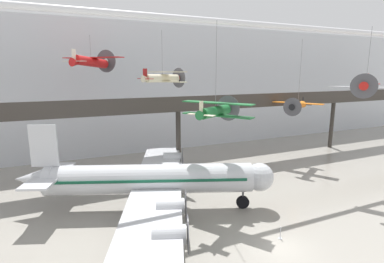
# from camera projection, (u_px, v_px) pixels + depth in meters

# --- Properties ---
(ground_plane) EXTENTS (260.00, 260.00, 0.00)m
(ground_plane) POSITION_uv_depth(u_px,v_px,m) (281.00, 248.00, 23.75)
(ground_plane) COLOR gray
(hangar_back_wall) EXTENTS (140.00, 3.00, 21.75)m
(hangar_back_wall) POSITION_uv_depth(u_px,v_px,m) (153.00, 89.00, 52.20)
(hangar_back_wall) COLOR silver
(hangar_back_wall) RESTS_ON ground
(mezzanine_walkway) EXTENTS (110.00, 3.20, 10.58)m
(mezzanine_walkway) POSITION_uv_depth(u_px,v_px,m) (181.00, 108.00, 40.94)
(mezzanine_walkway) COLOR #38332D
(mezzanine_walkway) RESTS_ON ground
(ceiling_truss_beam) EXTENTS (120.00, 0.60, 0.60)m
(ceiling_truss_beam) POSITION_uv_depth(u_px,v_px,m) (219.00, 21.00, 29.81)
(ceiling_truss_beam) COLOR silver
(airliner_silver_main) EXTENTS (24.28, 28.41, 8.87)m
(airliner_silver_main) POSITION_uv_depth(u_px,v_px,m) (149.00, 180.00, 29.57)
(airliner_silver_main) COLOR silver
(airliner_silver_main) RESTS_ON ground
(suspended_plane_green_biplane) EXTENTS (6.11, 6.68, 9.45)m
(suspended_plane_green_biplane) POSITION_uv_depth(u_px,v_px,m) (216.00, 111.00, 28.29)
(suspended_plane_green_biplane) COLOR #1E6B33
(suspended_plane_silver_racer) EXTENTS (5.95, 6.54, 7.29)m
(suspended_plane_silver_racer) POSITION_uv_depth(u_px,v_px,m) (366.00, 85.00, 32.10)
(suspended_plane_silver_racer) COLOR silver
(suspended_plane_cream_biplane) EXTENTS (5.71, 6.67, 6.55)m
(suspended_plane_cream_biplane) POSITION_uv_depth(u_px,v_px,m) (163.00, 78.00, 34.77)
(suspended_plane_cream_biplane) COLOR beige
(suspended_plane_red_highwing) EXTENTS (7.42, 7.37, 4.72)m
(suspended_plane_red_highwing) POSITION_uv_depth(u_px,v_px,m) (91.00, 62.00, 38.86)
(suspended_plane_red_highwing) COLOR red
(suspended_plane_orange_highwing) EXTENTS (6.02, 6.68, 10.48)m
(suspended_plane_orange_highwing) POSITION_uv_depth(u_px,v_px,m) (298.00, 106.00, 43.36)
(suspended_plane_orange_highwing) COLOR orange
(stanchion_barrier) EXTENTS (0.36, 0.36, 1.08)m
(stanchion_barrier) POSITION_uv_depth(u_px,v_px,m) (280.00, 235.00, 25.00)
(stanchion_barrier) COLOR #B2B5BA
(stanchion_barrier) RESTS_ON ground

